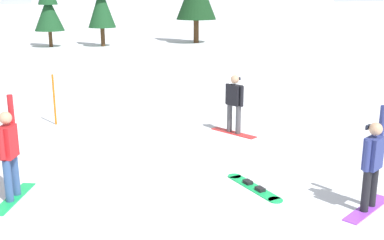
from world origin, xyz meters
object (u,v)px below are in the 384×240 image
Objects in this scene: snowboarder_foreground at (372,163)px; snowboarder_midground at (9,152)px; pine_tree_slender at (48,7)px; loose_snowboard_far_spare at (254,187)px; snowboarder_background at (234,103)px; trail_marker_pole at (54,100)px.

snowboarder_foreground is 6.86m from snowboarder_midground.
loose_snowboard_far_spare is at bearing -85.04° from pine_tree_slender.
snowboarder_background is 0.98× the size of loose_snowboard_far_spare.
snowboarder_background is 25.26m from pine_tree_slender.
snowboarder_foreground is at bearing -86.25° from snowboarder_background.
trail_marker_pole is (1.16, 5.40, -0.19)m from snowboarder_midground.
snowboarder_midground is 0.38× the size of pine_tree_slender.
snowboarder_foreground is 1.26× the size of trail_marker_pole.
trail_marker_pole is at bearing -92.80° from pine_tree_slender.
trail_marker_pole is at bearing 118.92° from loose_snowboard_far_spare.
snowboarder_background is (5.96, 2.72, -0.08)m from snowboarder_midground.
snowboarder_foreground is 2.43m from loose_snowboard_far_spare.
snowboarder_background is 4.09m from loose_snowboard_far_spare.
snowboarder_midground is 27.78m from pine_tree_slender.
snowboarder_midground reaches higher than snowboarder_foreground.
snowboarder_midground reaches higher than trail_marker_pole.
trail_marker_pole is 22.35m from pine_tree_slender.
snowboarder_midground reaches higher than loose_snowboard_far_spare.
pine_tree_slender is at bearing 85.35° from snowboarder_midground.
pine_tree_slender is (-2.49, 28.70, 2.90)m from loose_snowboard_far_spare.
pine_tree_slender is at bearing 87.20° from trail_marker_pole.
loose_snowboard_far_spare is at bearing -107.88° from snowboarder_background.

